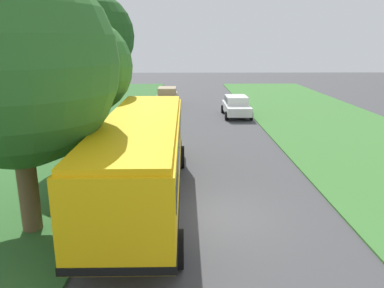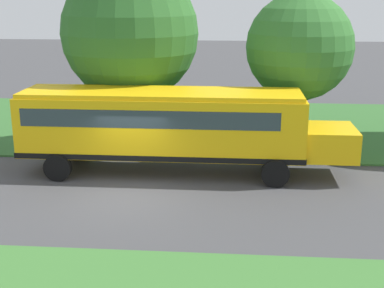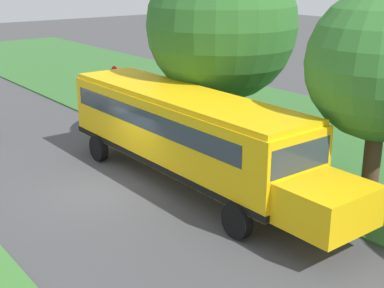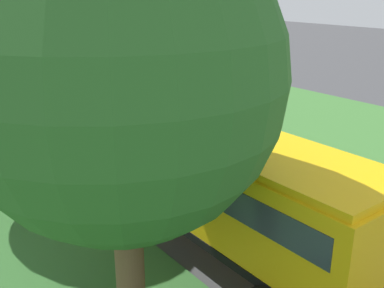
% 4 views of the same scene
% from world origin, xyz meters
% --- Properties ---
extents(ground_plane, '(120.00, 120.00, 0.00)m').
position_xyz_m(ground_plane, '(0.00, 0.00, 0.00)').
color(ground_plane, '#424244').
extents(grass_verge, '(12.00, 80.00, 0.08)m').
position_xyz_m(grass_verge, '(-10.00, 0.00, 0.04)').
color(grass_verge, '#33662D').
rests_on(grass_verge, ground).
extents(school_bus, '(2.84, 12.42, 3.16)m').
position_xyz_m(school_bus, '(-2.60, 1.19, 1.92)').
color(school_bus, yellow).
rests_on(school_bus, ground).
extents(oak_tree_beside_bus, '(5.76, 5.76, 7.89)m').
position_xyz_m(oak_tree_beside_bus, '(-5.88, -0.90, 4.99)').
color(oak_tree_beside_bus, brown).
rests_on(oak_tree_beside_bus, ground).
extents(oak_tree_roadside_mid, '(4.40, 4.40, 6.69)m').
position_xyz_m(oak_tree_roadside_mid, '(-5.63, 6.14, 4.50)').
color(oak_tree_roadside_mid, '#4C3826').
rests_on(oak_tree_roadside_mid, ground).
extents(stop_sign, '(0.08, 0.68, 2.74)m').
position_xyz_m(stop_sign, '(-4.60, -7.01, 1.74)').
color(stop_sign, gray).
rests_on(stop_sign, ground).
extents(park_bench, '(1.65, 0.72, 0.92)m').
position_xyz_m(park_bench, '(-8.28, -2.28, 0.47)').
color(park_bench, brown).
rests_on(park_bench, ground).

